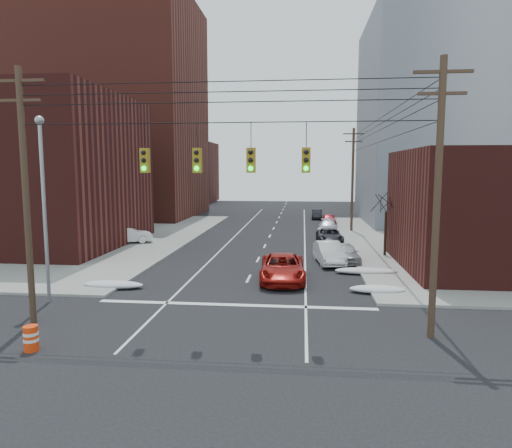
% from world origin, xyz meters
% --- Properties ---
extents(ground, '(160.00, 160.00, 0.00)m').
position_xyz_m(ground, '(0.00, 0.00, 0.00)').
color(ground, black).
rests_on(ground, ground).
extents(sidewalk_nw, '(40.00, 40.00, 0.15)m').
position_xyz_m(sidewalk_nw, '(-27.00, 27.00, 0.07)').
color(sidewalk_nw, gray).
rests_on(sidewalk_nw, ground).
extents(building_brick_tall, '(24.00, 20.00, 30.00)m').
position_xyz_m(building_brick_tall, '(-24.00, 48.00, 15.00)').
color(building_brick_tall, maroon).
rests_on(building_brick_tall, ground).
extents(building_brick_near, '(20.00, 16.00, 13.00)m').
position_xyz_m(building_brick_near, '(-22.00, 22.00, 6.50)').
color(building_brick_near, '#471815').
rests_on(building_brick_near, ground).
extents(building_brick_far, '(22.00, 18.00, 12.00)m').
position_xyz_m(building_brick_far, '(-26.00, 74.00, 6.00)').
color(building_brick_far, '#471815').
rests_on(building_brick_far, ground).
extents(building_office, '(22.00, 20.00, 25.00)m').
position_xyz_m(building_office, '(22.00, 44.00, 12.50)').
color(building_office, gray).
rests_on(building_office, ground).
extents(building_glass, '(20.00, 18.00, 22.00)m').
position_xyz_m(building_glass, '(24.00, 70.00, 11.00)').
color(building_glass, gray).
rests_on(building_glass, ground).
extents(utility_pole_left, '(2.20, 0.28, 11.00)m').
position_xyz_m(utility_pole_left, '(-8.50, 3.00, 5.78)').
color(utility_pole_left, '#473323').
rests_on(utility_pole_left, ground).
extents(utility_pole_right, '(2.20, 0.28, 11.00)m').
position_xyz_m(utility_pole_right, '(8.50, 3.00, 5.78)').
color(utility_pole_right, '#473323').
rests_on(utility_pole_right, ground).
extents(utility_pole_far, '(2.20, 0.28, 11.00)m').
position_xyz_m(utility_pole_far, '(8.50, 34.00, 5.78)').
color(utility_pole_far, '#473323').
rests_on(utility_pole_far, ground).
extents(traffic_signals, '(17.00, 0.42, 2.02)m').
position_xyz_m(traffic_signals, '(0.10, 2.97, 7.17)').
color(traffic_signals, black).
rests_on(traffic_signals, ground).
extents(street_light, '(0.44, 0.44, 9.32)m').
position_xyz_m(street_light, '(-9.50, 6.00, 5.54)').
color(street_light, gray).
rests_on(street_light, ground).
extents(bare_tree, '(2.09, 2.20, 4.93)m').
position_xyz_m(bare_tree, '(9.59, 20.00, 2.32)').
color(bare_tree, black).
rests_on(bare_tree, ground).
extents(snow_nw, '(3.50, 1.08, 0.42)m').
position_xyz_m(snow_nw, '(-7.40, 9.00, 0.21)').
color(snow_nw, silver).
rests_on(snow_nw, ground).
extents(snow_ne, '(3.00, 1.08, 0.42)m').
position_xyz_m(snow_ne, '(7.40, 9.50, 0.21)').
color(snow_ne, silver).
rests_on(snow_ne, ground).
extents(snow_east_far, '(4.00, 1.08, 0.42)m').
position_xyz_m(snow_east_far, '(7.40, 14.00, 0.21)').
color(snow_east_far, silver).
rests_on(snow_east_far, ground).
extents(red_pickup, '(2.91, 5.84, 1.59)m').
position_xyz_m(red_pickup, '(2.12, 11.69, 0.80)').
color(red_pickup, maroon).
rests_on(red_pickup, ground).
extents(parked_car_a, '(2.18, 4.25, 1.38)m').
position_xyz_m(parked_car_a, '(6.40, 17.66, 0.69)').
color(parked_car_a, '#AFB0B4').
rests_on(parked_car_a, ground).
extents(parked_car_b, '(2.26, 4.87, 1.55)m').
position_xyz_m(parked_car_b, '(5.20, 17.11, 0.77)').
color(parked_car_b, silver).
rests_on(parked_car_b, ground).
extents(parked_car_c, '(2.43, 4.83, 1.31)m').
position_xyz_m(parked_car_c, '(5.76, 26.40, 0.65)').
color(parked_car_c, black).
rests_on(parked_car_c, ground).
extents(parked_car_d, '(2.35, 4.90, 1.38)m').
position_xyz_m(parked_car_d, '(5.93, 32.55, 0.69)').
color(parked_car_d, '#B8B9BE').
rests_on(parked_car_d, ground).
extents(parked_car_e, '(1.75, 4.26, 1.44)m').
position_xyz_m(parked_car_e, '(6.40, 39.04, 0.72)').
color(parked_car_e, maroon).
rests_on(parked_car_e, ground).
extents(parked_car_f, '(1.47, 3.95, 1.29)m').
position_xyz_m(parked_car_f, '(5.19, 46.47, 0.64)').
color(parked_car_f, black).
rests_on(parked_car_f, ground).
extents(lot_car_a, '(4.68, 3.27, 1.46)m').
position_xyz_m(lot_car_a, '(-12.32, 23.48, 0.88)').
color(lot_car_a, white).
rests_on(lot_car_a, sidewalk_nw).
extents(lot_car_b, '(5.89, 3.64, 1.52)m').
position_xyz_m(lot_car_b, '(-14.85, 26.05, 0.91)').
color(lot_car_b, '#A6A6AB').
rests_on(lot_car_b, sidewalk_nw).
extents(lot_car_c, '(4.91, 2.07, 1.41)m').
position_xyz_m(lot_car_c, '(-16.94, 24.27, 0.86)').
color(lot_car_c, black).
rests_on(lot_car_c, sidewalk_nw).
extents(lot_car_d, '(4.80, 2.55, 1.55)m').
position_xyz_m(lot_car_d, '(-17.81, 27.58, 0.93)').
color(lot_car_d, '#9FA0A4').
rests_on(lot_car_d, sidewalk_nw).
extents(construction_barrel, '(0.56, 0.56, 0.96)m').
position_xyz_m(construction_barrel, '(-6.73, 0.03, 0.49)').
color(construction_barrel, '#EC380C').
rests_on(construction_barrel, ground).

